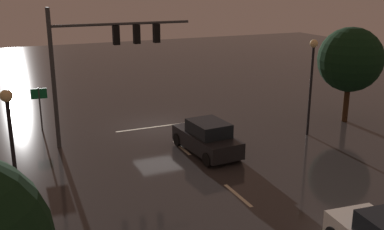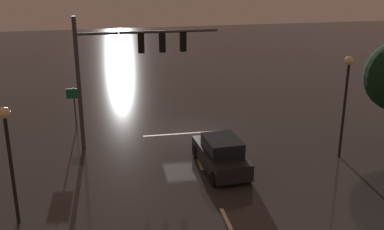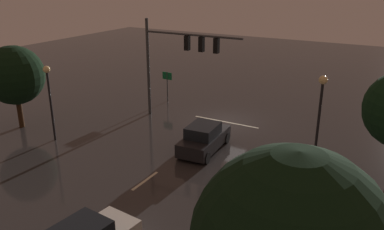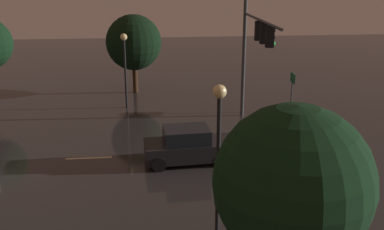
% 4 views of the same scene
% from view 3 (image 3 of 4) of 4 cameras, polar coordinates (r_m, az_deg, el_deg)
% --- Properties ---
extents(ground_plane, '(80.00, 80.00, 0.00)m').
position_cam_3_polar(ground_plane, '(28.84, 4.93, -0.97)').
color(ground_plane, '#2D2B2B').
extents(traffic_signal_assembly, '(7.50, 0.47, 7.17)m').
position_cam_3_polar(traffic_signal_assembly, '(27.90, -1.94, 9.01)').
color(traffic_signal_assembly, '#383A3D').
rests_on(traffic_signal_assembly, ground_plane).
extents(lane_dash_far, '(0.16, 2.20, 0.01)m').
position_cam_3_polar(lane_dash_far, '(25.51, 1.16, -3.72)').
color(lane_dash_far, beige).
rests_on(lane_dash_far, ground_plane).
extents(lane_dash_mid, '(0.16, 2.20, 0.01)m').
position_cam_3_polar(lane_dash_mid, '(20.95, -6.77, -9.37)').
color(lane_dash_mid, beige).
rests_on(lane_dash_mid, ground_plane).
extents(stop_bar, '(5.00, 0.16, 0.01)m').
position_cam_3_polar(stop_bar, '(28.80, 4.89, -0.99)').
color(stop_bar, beige).
rests_on(stop_bar, ground_plane).
extents(car_approaching, '(2.17, 4.47, 1.70)m').
position_cam_3_polar(car_approaching, '(23.87, 1.74, -3.36)').
color(car_approaching, black).
rests_on(car_approaching, ground_plane).
extents(street_lamp_left_kerb, '(0.44, 0.44, 5.38)m').
position_cam_3_polar(street_lamp_left_kerb, '(21.11, 17.95, 1.06)').
color(street_lamp_left_kerb, black).
rests_on(street_lamp_left_kerb, ground_plane).
extents(street_lamp_right_kerb, '(0.44, 0.44, 4.87)m').
position_cam_3_polar(street_lamp_right_kerb, '(26.06, -19.89, 3.57)').
color(street_lamp_right_kerb, black).
rests_on(street_lamp_right_kerb, ground_plane).
extents(route_sign, '(0.90, 0.10, 2.55)m').
position_cam_3_polar(route_sign, '(32.92, -3.59, 5.04)').
color(route_sign, '#383A3D').
rests_on(route_sign, ground_plane).
extents(tree_right_near, '(3.98, 3.98, 5.70)m').
position_cam_3_polar(tree_right_near, '(29.23, -24.19, 5.22)').
color(tree_right_near, '#382314').
rests_on(tree_right_near, ground_plane).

